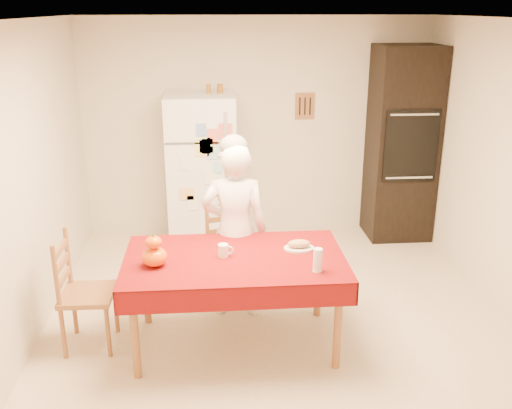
{
  "coord_description": "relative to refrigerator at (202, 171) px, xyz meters",
  "views": [
    {
      "loc": [
        -0.54,
        -4.28,
        2.59
      ],
      "look_at": [
        -0.18,
        0.2,
        1.02
      ],
      "focal_mm": 40.0,
      "sensor_mm": 36.0,
      "label": 1
    }
  ],
  "objects": [
    {
      "name": "chair_left",
      "position": [
        -0.95,
        -2.07,
        -0.34
      ],
      "size": [
        0.41,
        0.43,
        0.95
      ],
      "rotation": [
        0.0,
        0.0,
        1.55
      ],
      "color": "brown",
      "rests_on": "floor"
    },
    {
      "name": "coffee_mug",
      "position": [
        0.18,
        -2.13,
        -0.04
      ],
      "size": [
        0.08,
        0.08,
        0.1
      ],
      "primitive_type": "cylinder",
      "color": "white",
      "rests_on": "dining_table"
    },
    {
      "name": "room_shell",
      "position": [
        0.65,
        -1.88,
        0.77
      ],
      "size": [
        4.02,
        4.52,
        2.51
      ],
      "color": "beige",
      "rests_on": "ground"
    },
    {
      "name": "spice_jar_mid",
      "position": [
        0.21,
        0.05,
        0.9
      ],
      "size": [
        0.05,
        0.05,
        0.1
      ],
      "primitive_type": "cylinder",
      "color": "brown",
      "rests_on": "refrigerator"
    },
    {
      "name": "bread_plate",
      "position": [
        0.78,
        -2.04,
        -0.08
      ],
      "size": [
        0.24,
        0.24,
        0.02
      ],
      "primitive_type": "cylinder",
      "color": "white",
      "rests_on": "dining_table"
    },
    {
      "name": "spice_jar_right",
      "position": [
        0.23,
        0.05,
        0.9
      ],
      "size": [
        0.05,
        0.05,
        0.1
      ],
      "primitive_type": "cylinder",
      "color": "#8E5719",
      "rests_on": "refrigerator"
    },
    {
      "name": "chair_far",
      "position": [
        0.25,
        -1.28,
        -0.34
      ],
      "size": [
        0.51,
        0.49,
        0.95
      ],
      "rotation": [
        0.0,
        0.0,
        0.25
      ],
      "color": "brown",
      "rests_on": "floor"
    },
    {
      "name": "refrigerator",
      "position": [
        0.0,
        0.0,
        0.0
      ],
      "size": [
        0.75,
        0.74,
        1.7
      ],
      "color": "white",
      "rests_on": "floor"
    },
    {
      "name": "oven_cabinet",
      "position": [
        2.28,
        0.05,
        0.25
      ],
      "size": [
        0.7,
        0.62,
        2.2
      ],
      "color": "black",
      "rests_on": "floor"
    },
    {
      "name": "pumpkin_upper",
      "position": [
        -0.33,
        -2.25,
        0.1
      ],
      "size": [
        0.12,
        0.12,
        0.09
      ],
      "primitive_type": "ellipsoid",
      "color": "#C83504",
      "rests_on": "pumpkin_lower"
    },
    {
      "name": "wine_glass",
      "position": [
        0.86,
        -2.44,
        -0.0
      ],
      "size": [
        0.07,
        0.07,
        0.18
      ],
      "primitive_type": "cylinder",
      "color": "white",
      "rests_on": "dining_table"
    },
    {
      "name": "dining_table",
      "position": [
        0.27,
        -2.15,
        -0.16
      ],
      "size": [
        1.7,
        1.0,
        0.76
      ],
      "color": "brown",
      "rests_on": "floor"
    },
    {
      "name": "floor",
      "position": [
        0.65,
        -1.88,
        -0.85
      ],
      "size": [
        4.5,
        4.5,
        0.0
      ],
      "primitive_type": "plane",
      "color": "#CDB294",
      "rests_on": "ground"
    },
    {
      "name": "pumpkin_lower",
      "position": [
        -0.33,
        -2.25,
        -0.02
      ],
      "size": [
        0.19,
        0.19,
        0.14
      ],
      "primitive_type": "ellipsoid",
      "color": "red",
      "rests_on": "dining_table"
    },
    {
      "name": "seated_woman",
      "position": [
        0.29,
        -1.64,
        -0.07
      ],
      "size": [
        0.59,
        0.41,
        1.55
      ],
      "primitive_type": "imported",
      "rotation": [
        0.0,
        0.0,
        3.06
      ],
      "color": "white",
      "rests_on": "floor"
    },
    {
      "name": "bread_loaf",
      "position": [
        0.78,
        -2.04,
        -0.04
      ],
      "size": [
        0.18,
        0.1,
        0.06
      ],
      "primitive_type": "ellipsoid",
      "color": "tan",
      "rests_on": "bread_plate"
    },
    {
      "name": "spice_jar_left",
      "position": [
        0.1,
        0.05,
        0.9
      ],
      "size": [
        0.05,
        0.05,
        0.1
      ],
      "primitive_type": "cylinder",
      "color": "#93611A",
      "rests_on": "refrigerator"
    }
  ]
}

